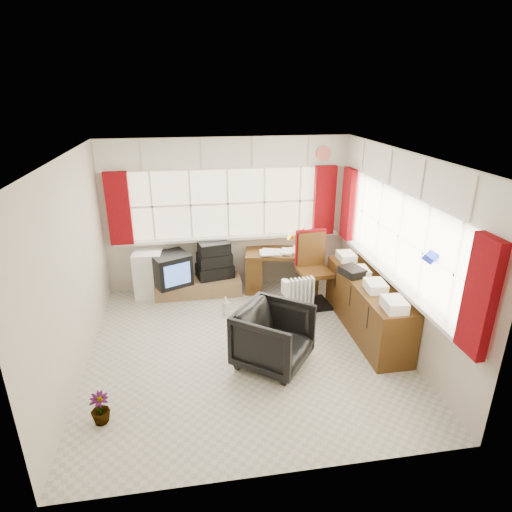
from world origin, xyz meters
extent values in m
plane|color=beige|center=(0.00, 0.00, 0.00)|extent=(4.00, 4.00, 0.00)
plane|color=beige|center=(0.00, 2.00, 1.25)|extent=(4.00, 0.00, 4.00)
plane|color=beige|center=(0.00, -2.00, 1.25)|extent=(4.00, 0.00, 4.00)
plane|color=beige|center=(-2.00, 0.00, 1.25)|extent=(0.00, 4.00, 4.00)
plane|color=beige|center=(2.00, 0.00, 1.25)|extent=(0.00, 4.00, 4.00)
plane|color=white|center=(0.00, 0.00, 2.50)|extent=(4.00, 4.00, 0.00)
plane|color=beige|center=(0.00, 1.98, 1.45)|extent=(3.60, 0.00, 3.60)
cube|color=white|center=(0.00, 1.94, 0.87)|extent=(3.70, 0.12, 0.05)
cube|color=white|center=(-1.20, 1.97, 1.45)|extent=(0.03, 0.02, 1.10)
cube|color=white|center=(-0.60, 1.97, 1.45)|extent=(0.03, 0.02, 1.10)
cube|color=white|center=(0.00, 1.97, 1.45)|extent=(0.03, 0.02, 1.10)
cube|color=white|center=(0.60, 1.97, 1.45)|extent=(0.03, 0.02, 1.10)
cube|color=white|center=(1.20, 1.97, 1.45)|extent=(0.03, 0.02, 1.10)
plane|color=beige|center=(1.98, 0.00, 1.45)|extent=(0.00, 3.60, 3.60)
cube|color=white|center=(1.94, 0.00, 0.87)|extent=(0.12, 3.70, 0.05)
cube|color=white|center=(1.97, -1.20, 1.45)|extent=(0.02, 0.03, 1.10)
cube|color=white|center=(1.97, -0.60, 1.45)|extent=(0.02, 0.03, 1.10)
cube|color=white|center=(1.97, 0.00, 1.45)|extent=(0.02, 0.03, 1.10)
cube|color=white|center=(1.97, 0.60, 1.45)|extent=(0.02, 0.03, 1.10)
cube|color=white|center=(1.97, 1.20, 1.45)|extent=(0.02, 0.03, 1.10)
cube|color=maroon|center=(-1.70, 1.90, 1.46)|extent=(0.35, 0.10, 1.15)
cube|color=maroon|center=(1.60, 1.90, 1.46)|extent=(0.35, 0.10, 1.15)
cube|color=maroon|center=(1.90, 1.60, 1.46)|extent=(0.10, 0.35, 1.15)
cube|color=maroon|center=(1.90, -1.70, 1.46)|extent=(0.10, 0.35, 1.15)
cube|color=silver|center=(0.00, 1.96, 2.25)|extent=(3.95, 0.08, 0.48)
cube|color=silver|center=(1.96, 0.00, 2.25)|extent=(0.08, 3.95, 0.48)
cube|color=#563614|center=(0.84, 1.66, 0.66)|extent=(1.28, 0.79, 0.06)
cube|color=#563614|center=(0.39, 1.74, 0.32)|extent=(0.37, 0.57, 0.63)
cube|color=#563614|center=(1.30, 1.57, 0.32)|extent=(0.37, 0.57, 0.63)
cube|color=white|center=(0.84, 1.66, 0.70)|extent=(0.25, 0.31, 0.02)
cube|color=white|center=(0.84, 1.66, 0.70)|extent=(0.25, 0.31, 0.02)
cube|color=white|center=(0.84, 1.66, 0.71)|extent=(0.25, 0.31, 0.02)
cube|color=white|center=(0.84, 1.66, 0.71)|extent=(0.25, 0.31, 0.02)
cube|color=white|center=(0.84, 1.66, 0.71)|extent=(0.25, 0.31, 0.02)
cube|color=white|center=(0.84, 1.66, 0.72)|extent=(0.25, 0.31, 0.02)
cube|color=white|center=(0.84, 1.66, 0.72)|extent=(0.25, 0.31, 0.02)
cylinder|color=#E1AD09|center=(1.16, 1.60, 0.70)|extent=(0.10, 0.10, 0.02)
cylinder|color=#E1AD09|center=(1.16, 1.60, 0.89)|extent=(0.02, 0.02, 0.38)
cone|color=#E1AD09|center=(1.16, 1.60, 1.03)|extent=(0.15, 0.13, 0.15)
cube|color=black|center=(1.22, 1.02, 0.02)|extent=(0.53, 0.53, 0.04)
cylinder|color=silver|center=(1.22, 1.02, 0.28)|extent=(0.07, 0.07, 0.57)
cube|color=#563614|center=(1.22, 1.02, 0.57)|extent=(0.51, 0.49, 0.07)
cube|color=#563614|center=(1.20, 1.26, 0.87)|extent=(0.44, 0.09, 0.54)
cube|color=maroon|center=(1.20, 1.26, 0.89)|extent=(0.48, 0.10, 0.57)
imported|color=black|center=(0.30, -0.37, 0.38)|extent=(1.15, 1.14, 0.75)
cube|color=white|center=(0.90, 0.67, 0.04)|extent=(0.44, 0.23, 0.08)
cube|color=white|center=(0.71, 0.65, 0.36)|extent=(0.04, 0.13, 0.55)
cube|color=white|center=(0.77, 0.65, 0.36)|extent=(0.04, 0.13, 0.55)
cube|color=white|center=(0.84, 0.66, 0.36)|extent=(0.04, 0.13, 0.55)
cube|color=white|center=(0.90, 0.67, 0.36)|extent=(0.04, 0.13, 0.55)
cube|color=white|center=(0.96, 0.68, 0.36)|extent=(0.04, 0.13, 0.55)
cube|color=white|center=(1.02, 0.69, 0.36)|extent=(0.04, 0.13, 0.55)
cube|color=white|center=(1.09, 0.70, 0.36)|extent=(0.04, 0.13, 0.55)
cube|color=#563614|center=(1.73, 0.20, 0.38)|extent=(0.50, 2.00, 0.75)
cube|color=white|center=(1.70, -0.60, 0.80)|extent=(0.24, 0.32, 0.10)
cube|color=white|center=(1.70, -0.07, 0.80)|extent=(0.24, 0.32, 0.10)
cube|color=white|center=(1.70, 0.47, 0.80)|extent=(0.24, 0.32, 0.10)
cube|color=white|center=(1.70, 1.00, 0.80)|extent=(0.24, 0.32, 0.10)
cube|color=black|center=(1.58, 0.43, 0.81)|extent=(0.35, 0.40, 0.11)
cube|color=#906C48|center=(-0.55, 1.72, 0.12)|extent=(1.40, 0.50, 0.25)
cube|color=black|center=(-0.97, 1.64, 0.50)|extent=(0.72, 0.69, 0.51)
cube|color=#4975D0|center=(-0.86, 1.40, 0.50)|extent=(0.39, 0.20, 0.34)
cube|color=black|center=(-0.26, 1.80, 0.36)|extent=(0.65, 0.48, 0.21)
cube|color=black|center=(-0.26, 1.80, 0.57)|extent=(0.60, 0.45, 0.20)
cube|color=black|center=(-0.26, 1.80, 0.77)|extent=(0.55, 0.42, 0.20)
cube|color=white|center=(-1.33, 1.80, 0.38)|extent=(0.48, 0.48, 0.76)
cube|color=silver|center=(-1.14, 1.56, 0.49)|extent=(0.02, 0.02, 0.40)
imported|color=silver|center=(-0.17, 0.93, 0.15)|extent=(0.12, 0.12, 0.30)
imported|color=#95DFD1|center=(-0.50, 1.59, 0.08)|extent=(0.11, 0.11, 0.17)
imported|color=black|center=(-1.64, -1.09, 0.17)|extent=(0.22, 0.22, 0.35)
camera|label=1|loc=(-0.63, -4.75, 3.21)|focal=30.00mm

